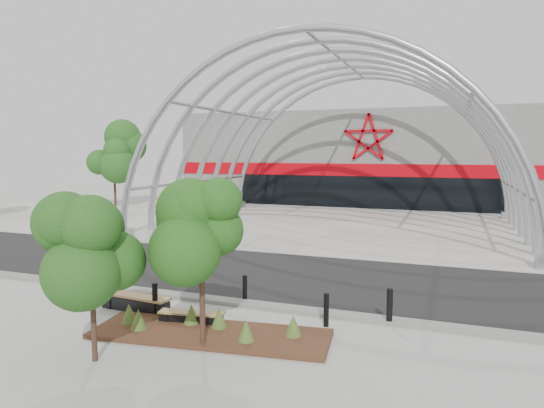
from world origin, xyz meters
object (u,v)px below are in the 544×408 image
object	(u,v)px
bench_0	(135,303)
street_tree_0	(90,240)
bench_1	(191,319)
bollard_2	(245,289)
street_tree_1	(201,230)

from	to	relation	value
bench_0	street_tree_0	bearing A→B (deg)	-68.59
bench_1	bollard_2	size ratio (longest dim) A/B	2.09
bench_1	street_tree_1	bearing A→B (deg)	-49.60
street_tree_0	bench_1	xyz separation A→B (m)	(0.88, 2.66, -2.53)
street_tree_0	bollard_2	xyz separation A→B (m)	(1.43, 4.96, -2.28)
street_tree_0	bollard_2	size ratio (longest dim) A/B	4.41
bench_0	bench_1	xyz separation A→B (m)	(2.11, -0.48, -0.05)
street_tree_1	bench_1	distance (m)	3.02
street_tree_1	bench_1	bearing A→B (deg)	130.40
street_tree_1	bollard_2	world-z (taller)	street_tree_1
street_tree_1	bollard_2	bearing A→B (deg)	97.19
street_tree_1	bollard_2	distance (m)	4.21
street_tree_0	bench_0	xyz separation A→B (m)	(-1.23, 3.14, -2.47)
street_tree_0	bollard_2	distance (m)	5.64
street_tree_1	bench_0	distance (m)	4.34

